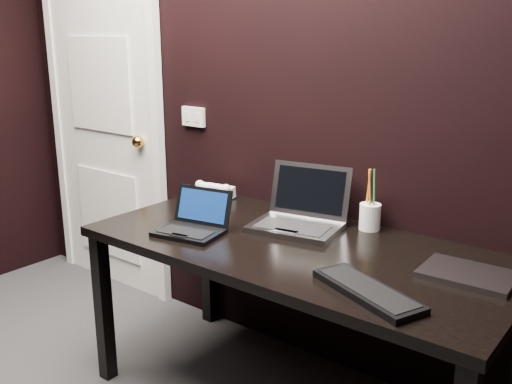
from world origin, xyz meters
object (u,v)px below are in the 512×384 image
Objects in this scene: desk at (296,262)px; mobile_phone at (185,197)px; pen_cup at (370,216)px; ext_keyboard at (367,291)px; closed_laptop at (468,274)px; desk_phone at (214,193)px; netbook at (193,225)px; door at (105,119)px; silver_laptop at (299,217)px.

desk is 17.49× the size of mobile_phone.
mobile_phone is 0.37× the size of pen_cup.
ext_keyboard is at bearing -28.97° from desk.
mobile_phone is (-1.37, 0.03, 0.03)m from closed_laptop.
netbook is at bearing -58.22° from desk_phone.
desk is 0.50m from ext_keyboard.
closed_laptop reaches higher than desk.
door is 0.99m from mobile_phone.
closed_laptop is (0.64, 0.09, 0.09)m from desk.
desk_phone is (-0.67, 0.26, 0.11)m from desk.
desk is 0.65m from closed_laptop.
ext_keyboard is at bearing -24.32° from desk_phone.
ext_keyboard is 4.38× the size of mobile_phone.
desk_phone is 0.79× the size of pen_cup.
door is 22.02× the size of mobile_phone.
door reaches higher than netbook.
closed_laptop is at bearing -7.40° from desk_phone.
netbook is at bearing -40.75° from mobile_phone.
silver_laptop reaches higher than netbook.
silver_laptop is at bearing -8.91° from desk_phone.
pen_cup is (0.88, 0.22, 0.02)m from mobile_phone.
desk_phone is at bearing -174.96° from pen_cup.
netbook reaches higher than ext_keyboard.
silver_laptop reaches higher than desk.
desk is 4.07× the size of silver_laptop.
door is 2.33m from closed_laptop.
desk_phone is 0.82m from pen_cup.
desk_phone is at bearing 121.78° from netbook.
mobile_phone is (-0.32, 0.27, 0.00)m from netbook.
mobile_phone is (-0.73, 0.11, 0.11)m from desk.
ext_keyboard is 0.64m from pen_cup.
silver_laptop is 0.30m from pen_cup.
desk is at bearing -172.11° from closed_laptop.
netbook is at bearing 174.40° from ext_keyboard.
mobile_phone is at bearing 178.92° from closed_laptop.
silver_laptop reaches higher than desk_phone.
pen_cup is at bearing 65.79° from desk.
ext_keyboard is 2.06× the size of desk_phone.
silver_laptop is 0.75m from closed_laptop.
silver_laptop is at bearing 5.00° from mobile_phone.
mobile_phone is (-0.06, -0.14, -0.00)m from desk_phone.
desk is at bearing -21.12° from desk_phone.
ext_keyboard is at bearing -5.60° from netbook.
desk is 0.75m from mobile_phone.
pen_cup is at bearing 5.04° from desk_phone.
closed_laptop is 3.17× the size of mobile_phone.
ext_keyboard is 1.62× the size of pen_cup.
ext_keyboard is 1.22m from mobile_phone.
silver_laptop is at bearing 120.43° from desk.
netbook reaches higher than desk.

